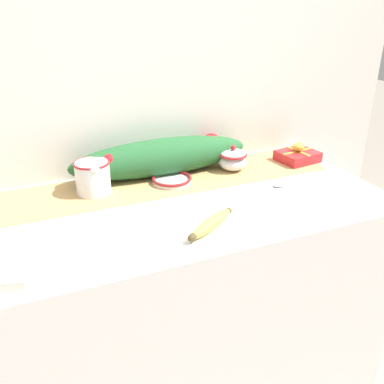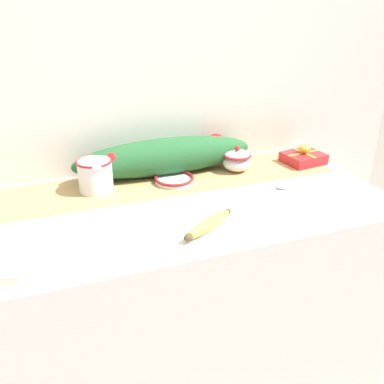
% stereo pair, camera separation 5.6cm
% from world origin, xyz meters
% --- Properties ---
extents(countertop, '(1.27, 0.63, 0.88)m').
position_xyz_m(countertop, '(0.00, 0.00, 0.44)').
color(countertop, silver).
rests_on(countertop, ground_plane).
extents(back_wall, '(2.07, 0.04, 2.40)m').
position_xyz_m(back_wall, '(0.00, 0.34, 1.20)').
color(back_wall, silver).
rests_on(back_wall, ground_plane).
extents(table_runner, '(1.17, 0.26, 0.00)m').
position_xyz_m(table_runner, '(0.00, 0.18, 0.88)').
color(table_runner, tan).
rests_on(table_runner, countertop).
extents(cream_pitcher, '(0.12, 0.14, 0.11)m').
position_xyz_m(cream_pitcher, '(-0.26, 0.18, 0.94)').
color(cream_pitcher, white).
rests_on(cream_pitcher, countertop).
extents(sugar_bowl, '(0.10, 0.10, 0.10)m').
position_xyz_m(sugar_bowl, '(0.25, 0.18, 0.92)').
color(sugar_bowl, white).
rests_on(sugar_bowl, countertop).
extents(small_dish, '(0.14, 0.14, 0.02)m').
position_xyz_m(small_dish, '(0.01, 0.16, 0.89)').
color(small_dish, white).
rests_on(small_dish, countertop).
extents(banana, '(0.19, 0.13, 0.04)m').
position_xyz_m(banana, '(-0.01, -0.19, 0.90)').
color(banana, '#DBCC4C').
rests_on(banana, countertop).
extents(spoon, '(0.19, 0.04, 0.01)m').
position_xyz_m(spoon, '(0.32, -0.01, 0.88)').
color(spoon, '#B7B7BC').
rests_on(spoon, countertop).
extents(napkin_stack, '(0.16, 0.16, 0.02)m').
position_xyz_m(napkin_stack, '(-0.55, -0.20, 0.89)').
color(napkin_stack, silver).
rests_on(napkin_stack, countertop).
extents(gift_box, '(0.16, 0.14, 0.07)m').
position_xyz_m(gift_box, '(0.53, 0.16, 0.90)').
color(gift_box, red).
rests_on(gift_box, countertop).
extents(poinsettia_garland, '(0.66, 0.14, 0.13)m').
position_xyz_m(poinsettia_garland, '(0.00, 0.24, 0.95)').
color(poinsettia_garland, '#235B2D').
rests_on(poinsettia_garland, countertop).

